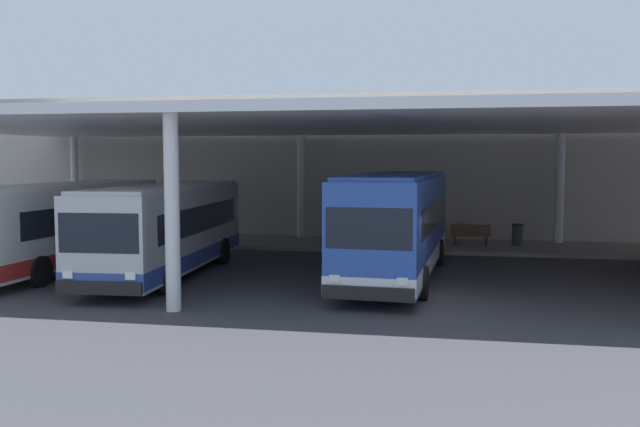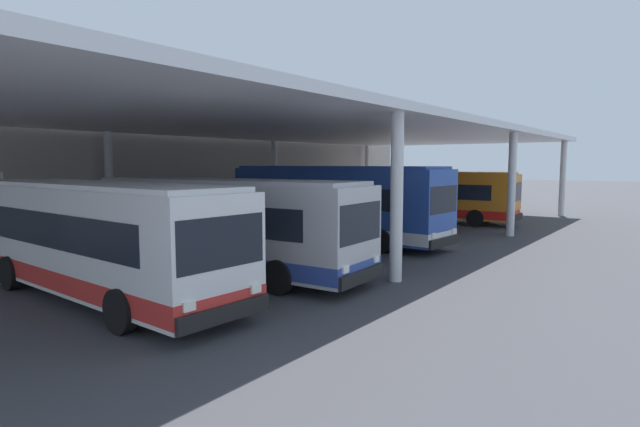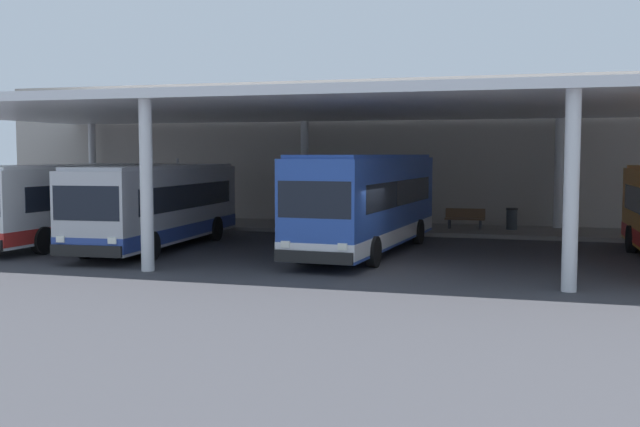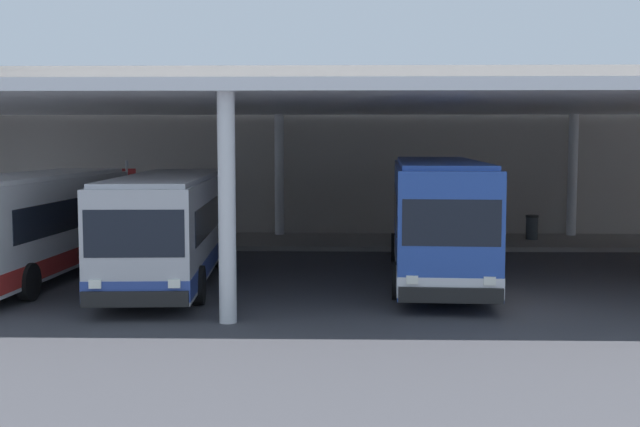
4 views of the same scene
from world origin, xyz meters
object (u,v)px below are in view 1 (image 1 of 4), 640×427
at_px(bus_nearest_bay, 65,225).
at_px(trash_bin, 517,235).
at_px(bus_middle_bay, 397,224).
at_px(bench_waiting, 470,234).
at_px(banner_sign, 171,203).
at_px(bus_second_bay, 167,228).

distance_m(bus_nearest_bay, trash_bin, 19.11).
bearing_deg(bus_middle_bay, trash_bin, 59.72).
distance_m(bus_nearest_bay, bench_waiting, 17.24).
height_order(bus_middle_bay, banner_sign, bus_middle_bay).
bearing_deg(bus_middle_bay, bench_waiting, 71.33).
relative_size(bus_nearest_bay, bus_second_bay, 1.00).
relative_size(bus_second_bay, banner_sign, 3.33).
bearing_deg(bus_second_bay, trash_bin, 36.06).
relative_size(bus_middle_bay, banner_sign, 3.58).
height_order(bus_nearest_bay, bus_second_bay, same).
bearing_deg(banner_sign, bus_second_bay, -67.74).
bearing_deg(bus_nearest_bay, bench_waiting, 30.32).
bearing_deg(bus_middle_bay, banner_sign, 147.39).
distance_m(bus_second_bay, bus_middle_bay, 8.01).
bearing_deg(bus_second_bay, bus_middle_bay, 7.43).
bearing_deg(bus_second_bay, bus_nearest_bay, 173.61).
height_order(bus_middle_bay, trash_bin, bus_middle_bay).
xyz_separation_m(bus_nearest_bay, bus_second_bay, (4.17, -0.47, 0.00)).
height_order(bus_second_bay, trash_bin, bus_second_bay).
xyz_separation_m(bench_waiting, banner_sign, (-14.07, -0.88, 1.32)).
distance_m(bus_nearest_bay, bus_second_bay, 4.20).
bearing_deg(bus_second_bay, bench_waiting, 40.61).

